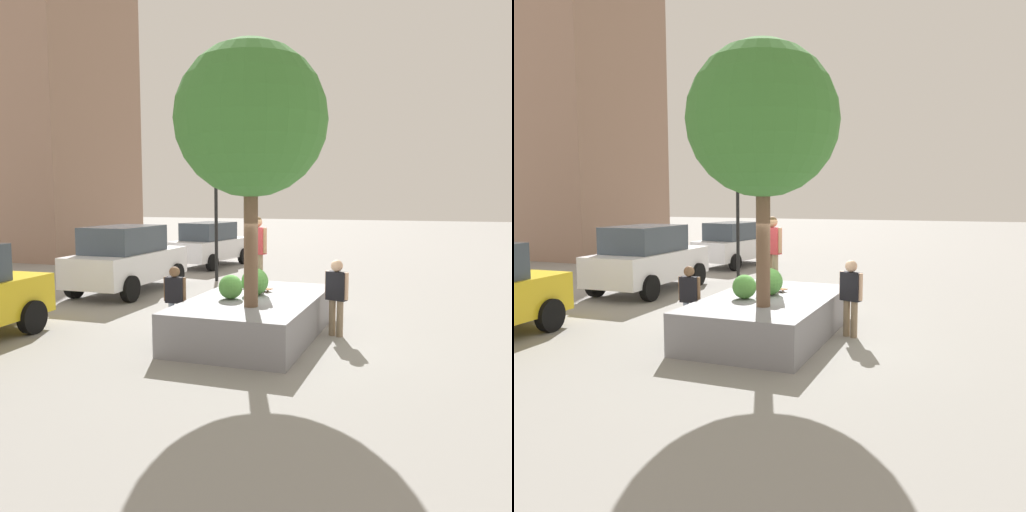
# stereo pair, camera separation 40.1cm
# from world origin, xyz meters

# --- Properties ---
(ground_plane) EXTENTS (120.00, 120.00, 0.00)m
(ground_plane) POSITION_xyz_m (0.00, 0.00, 0.00)
(ground_plane) COLOR gray
(planter_ledge) EXTENTS (4.40, 2.58, 0.85)m
(planter_ledge) POSITION_xyz_m (-0.08, 0.29, 0.43)
(planter_ledge) COLOR gray
(planter_ledge) RESTS_ON ground
(plaza_tree) EXTENTS (2.96, 2.96, 5.11)m
(plaza_tree) POSITION_xyz_m (-1.02, 0.07, 4.46)
(plaza_tree) COLOR brown
(plaza_tree) RESTS_ON planter_ledge
(boxwood_shrub) EXTENTS (0.52, 0.52, 0.52)m
(boxwood_shrub) POSITION_xyz_m (-0.43, 0.74, 1.11)
(boxwood_shrub) COLOR #4C8C3D
(boxwood_shrub) RESTS_ON planter_ledge
(hedge_clump) EXTENTS (0.60, 0.60, 0.60)m
(hedge_clump) POSITION_xyz_m (0.15, 0.40, 1.15)
(hedge_clump) COLOR #4C8C3D
(hedge_clump) RESTS_ON planter_ledge
(skateboard) EXTENTS (0.47, 0.82, 0.07)m
(skateboard) POSITION_xyz_m (0.72, 0.55, 0.91)
(skateboard) COLOR brown
(skateboard) RESTS_ON planter_ledge
(skateboarder) EXTENTS (0.33, 0.53, 1.65)m
(skateboarder) POSITION_xyz_m (0.72, 0.55, 1.88)
(skateboarder) COLOR #847056
(skateboarder) RESTS_ON skateboard
(police_car) EXTENTS (4.56, 2.18, 2.11)m
(police_car) POSITION_xyz_m (3.58, 5.87, 1.07)
(police_car) COLOR white
(police_car) RESTS_ON ground
(sedan_parked) EXTENTS (4.36, 2.42, 1.93)m
(sedan_parked) POSITION_xyz_m (10.19, 5.92, 0.98)
(sedan_parked) COLOR white
(sedan_parked) RESTS_ON ground
(traffic_light_corner) EXTENTS (0.36, 0.33, 4.26)m
(traffic_light_corner) POSITION_xyz_m (6.56, 4.07, 2.92)
(traffic_light_corner) COLOR black
(traffic_light_corner) RESTS_ON ground
(passerby_with_bag) EXTENTS (0.33, 0.54, 1.67)m
(passerby_with_bag) POSITION_xyz_m (0.45, -1.37, 0.97)
(passerby_with_bag) COLOR #847056
(passerby_with_bag) RESTS_ON ground
(pedestrian_crossing) EXTENTS (0.23, 0.51, 1.52)m
(pedestrian_crossing) POSITION_xyz_m (-0.61, 1.98, 0.88)
(pedestrian_crossing) COLOR #8C9EB7
(pedestrian_crossing) RESTS_ON ground
(brick_midrise) EXTENTS (7.37, 6.17, 15.20)m
(brick_midrise) POSITION_xyz_m (12.00, 15.67, 7.60)
(brick_midrise) COLOR #8C6B56
(brick_midrise) RESTS_ON ground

